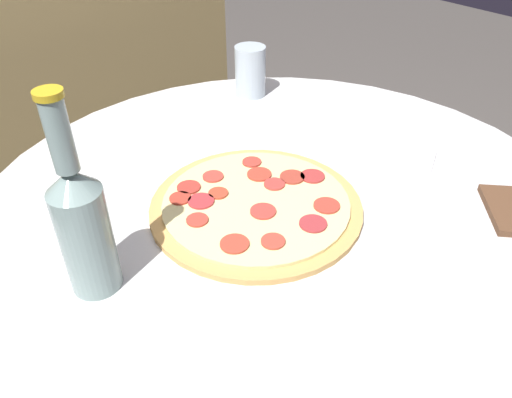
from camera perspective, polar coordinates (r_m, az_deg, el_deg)
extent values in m
cylinder|color=silver|center=(1.12, 2.54, -16.15)|extent=(0.08, 0.08, 0.72)
cylinder|color=silver|center=(0.85, 3.20, -0.69)|extent=(1.04, 1.04, 0.02)
cube|color=tan|center=(1.65, -23.04, 17.58)|extent=(1.29, 0.04, 1.62)
cylinder|color=tan|center=(0.82, 0.00, -0.84)|extent=(0.35, 0.35, 0.01)
cylinder|color=beige|center=(0.82, 0.00, -0.40)|extent=(0.31, 0.31, 0.01)
cylinder|color=#B93B2E|center=(0.78, -6.73, -2.39)|extent=(0.03, 0.03, 0.00)
cylinder|color=#A1392A|center=(0.87, 4.17, 2.53)|extent=(0.04, 0.04, 0.00)
cylinder|color=#A23033|center=(0.77, 6.55, -2.81)|extent=(0.04, 0.04, 0.00)
cylinder|color=#B33A33|center=(0.85, 2.04, 1.68)|extent=(0.04, 0.04, 0.00)
cylinder|color=#B33F28|center=(0.83, -4.34, 0.67)|extent=(0.03, 0.03, 0.00)
cylinder|color=#B23F2F|center=(0.73, 1.96, -4.85)|extent=(0.04, 0.04, 0.00)
cylinder|color=#B43A31|center=(0.79, 0.82, -1.40)|extent=(0.04, 0.04, 0.00)
cylinder|color=#B53D31|center=(0.87, -4.93, 2.59)|extent=(0.04, 0.04, 0.00)
cylinder|color=#AD3A2C|center=(0.81, 8.08, -0.75)|extent=(0.04, 0.04, 0.00)
cylinder|color=#B43D2B|center=(0.73, -2.46, -5.14)|extent=(0.04, 0.04, 0.00)
cylinder|color=#B83B2A|center=(0.87, 0.17, 2.74)|extent=(0.04, 0.04, 0.00)
cylinder|color=#AD3034|center=(0.82, -6.30, -0.23)|extent=(0.04, 0.04, 0.00)
cylinder|color=#AF392E|center=(0.91, -0.48, 4.25)|extent=(0.03, 0.03, 0.00)
cylinder|color=#A53230|center=(0.87, 6.59, 2.54)|extent=(0.04, 0.04, 0.00)
cylinder|color=#B03628|center=(0.83, -8.65, 0.09)|extent=(0.04, 0.04, 0.00)
cylinder|color=#AC332A|center=(0.85, -7.69, 1.34)|extent=(0.04, 0.04, 0.00)
cylinder|color=gray|center=(0.68, -18.74, -4.52)|extent=(0.07, 0.07, 0.16)
cone|color=gray|center=(0.63, -20.37, 1.96)|extent=(0.07, 0.07, 0.03)
cylinder|color=gray|center=(0.60, -21.58, 6.77)|extent=(0.03, 0.03, 0.09)
cylinder|color=gold|center=(0.57, -22.68, 11.04)|extent=(0.03, 0.03, 0.01)
cylinder|color=#ADBCC6|center=(1.19, -0.66, 14.40)|extent=(0.07, 0.07, 0.11)
cube|color=white|center=(1.01, 17.95, 4.89)|extent=(0.13, 0.11, 0.01)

